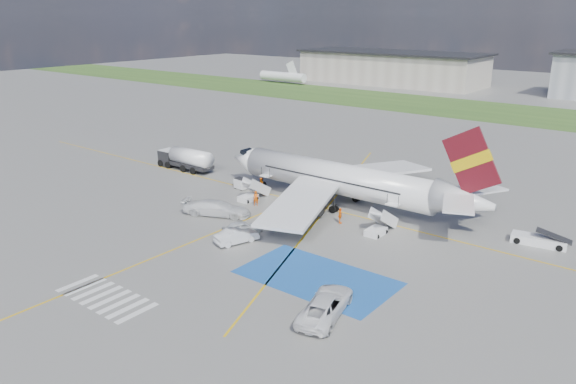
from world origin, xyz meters
name	(u,v)px	position (x,y,z in m)	size (l,w,h in m)	color
ground	(262,238)	(0.00, 0.00, 0.00)	(400.00, 400.00, 0.00)	#60605E
grass_strip	(529,115)	(0.00, 95.00, 0.01)	(400.00, 30.00, 0.01)	#2D4C1E
taxiway_line_main	(326,208)	(0.00, 12.00, 0.01)	(120.00, 0.20, 0.01)	gold
taxiway_line_cross	(157,256)	(-5.00, -10.00, 0.01)	(0.20, 60.00, 0.01)	gold
taxiway_line_diag	(326,208)	(0.00, 12.00, 0.01)	(0.20, 60.00, 0.01)	gold
staging_box	(317,278)	(10.00, -4.00, 0.01)	(14.00, 8.00, 0.01)	#194C99
crosswalk	(106,297)	(-1.80, -18.00, 0.01)	(9.00, 4.00, 0.01)	silver
terminal_west	(391,68)	(-55.00, 130.00, 5.00)	(60.00, 22.00, 10.00)	#A0968A
airliner	(347,180)	(1.51, 14.00, 3.39)	(36.81, 32.95, 11.92)	silver
airstairs_fwd	(250,195)	(-9.50, 8.70, 0.62)	(1.90, 5.20, 3.60)	silver
airstairs_aft	(378,228)	(9.00, 8.70, 0.62)	(1.90, 5.20, 3.60)	silver
fuel_tanker	(186,161)	(-26.84, 13.41, 1.41)	(9.90, 2.87, 3.36)	black
gpu_cart	(241,184)	(-13.54, 11.33, 0.68)	(1.94, 1.38, 1.51)	silver
belt_loader	(539,241)	(23.57, 16.30, 0.43)	(5.91, 2.87, 1.72)	silver
car_silver_a	(242,228)	(-2.41, -0.52, 0.73)	(1.73, 4.29, 1.46)	silver
car_silver_b	(237,236)	(-1.19, -2.63, 0.77)	(1.63, 4.66, 1.54)	#B8BAC0
van_white_a	(326,302)	(14.27, -8.84, 1.11)	(2.73, 5.91, 2.22)	silver
van_white_b	(216,206)	(-8.77, 1.99, 1.19)	(2.46, 6.06, 2.37)	silver
crew_fwd	(256,198)	(-7.41, 7.44, 0.95)	(0.70, 0.46, 1.91)	#DA540B
crew_nose	(261,184)	(-10.97, 12.50, 0.88)	(0.85, 0.66, 1.76)	orange
crew_aft	(340,216)	(4.09, 8.76, 0.91)	(1.07, 0.44, 1.82)	orange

